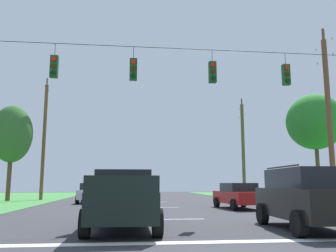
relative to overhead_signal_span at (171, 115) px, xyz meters
name	(u,v)px	position (x,y,z in m)	size (l,w,h in m)	color
stop_bar_stripe	(206,242)	(0.21, -5.49, -4.38)	(15.31, 0.45, 0.01)	white
lane_dash_0	(175,219)	(0.21, 0.51, -4.38)	(0.15, 2.50, 0.01)	white
lane_dash_1	(159,207)	(0.21, 8.06, -4.38)	(0.15, 2.50, 0.01)	white
lane_dash_2	(152,202)	(0.21, 14.81, -4.38)	(0.15, 2.50, 0.01)	white
lane_dash_3	(149,199)	(0.21, 19.31, -4.38)	(0.15, 2.50, 0.01)	white
overhead_signal_span	(171,115)	(0.00, 0.00, 0.00)	(18.08, 0.31, 7.87)	brown
pickup_truck	(123,199)	(-1.96, -2.64, -3.42)	(2.28, 5.40, 1.95)	black
suv_black	(307,197)	(4.05, -3.47, -3.32)	(2.43, 4.90, 2.05)	black
distant_car_oncoming	(239,195)	(4.86, 6.42, -3.60)	(2.33, 4.45, 1.52)	maroon
distant_car_far_parked	(92,193)	(-4.52, 13.87, -3.60)	(2.08, 4.33, 1.52)	silver
utility_pole_mid_right	(329,117)	(9.65, 4.18, 0.86)	(0.30, 1.83, 10.63)	brown
utility_pole_far_right	(243,148)	(9.53, 19.34, 0.53)	(0.32, 1.91, 9.96)	brown
utility_pole_far_left	(44,140)	(-9.58, 19.25, 1.14)	(0.32, 1.80, 11.42)	brown
tree_roadside_right	(12,134)	(-11.97, 17.67, 1.38)	(3.48, 3.48, 8.33)	brown
tree_roadside_far_right	(315,122)	(11.17, 8.50, 1.35)	(3.90, 3.90, 7.70)	brown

